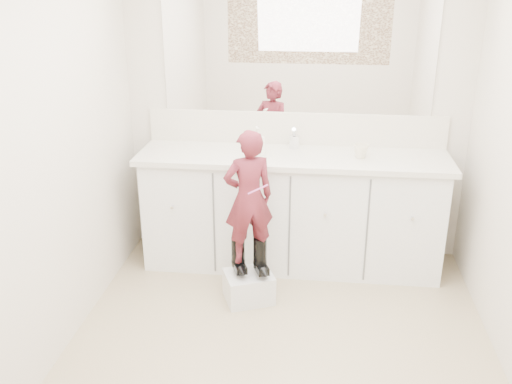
# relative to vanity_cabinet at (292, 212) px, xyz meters

# --- Properties ---
(floor) EXTENTS (3.00, 3.00, 0.00)m
(floor) POSITION_rel_vanity_cabinet_xyz_m (0.00, -1.23, -0.42)
(floor) COLOR #988963
(floor) RESTS_ON ground
(wall_back) EXTENTS (2.60, 0.00, 2.60)m
(wall_back) POSITION_rel_vanity_cabinet_xyz_m (0.00, 0.27, 0.77)
(wall_back) COLOR beige
(wall_back) RESTS_ON floor
(wall_front) EXTENTS (2.60, 0.00, 2.60)m
(wall_front) POSITION_rel_vanity_cabinet_xyz_m (0.00, -2.73, 0.77)
(wall_front) COLOR beige
(wall_front) RESTS_ON floor
(wall_left) EXTENTS (0.00, 3.00, 3.00)m
(wall_left) POSITION_rel_vanity_cabinet_xyz_m (-1.30, -1.23, 0.78)
(wall_left) COLOR beige
(wall_left) RESTS_ON floor
(vanity_cabinet) EXTENTS (2.20, 0.55, 0.85)m
(vanity_cabinet) POSITION_rel_vanity_cabinet_xyz_m (0.00, 0.00, 0.00)
(vanity_cabinet) COLOR silver
(vanity_cabinet) RESTS_ON floor
(countertop) EXTENTS (2.28, 0.58, 0.04)m
(countertop) POSITION_rel_vanity_cabinet_xyz_m (0.00, -0.01, 0.45)
(countertop) COLOR beige
(countertop) RESTS_ON vanity_cabinet
(backsplash) EXTENTS (2.28, 0.03, 0.25)m
(backsplash) POSITION_rel_vanity_cabinet_xyz_m (0.00, 0.26, 0.59)
(backsplash) COLOR beige
(backsplash) RESTS_ON countertop
(mirror) EXTENTS (2.00, 0.02, 1.00)m
(mirror) POSITION_rel_vanity_cabinet_xyz_m (0.00, 0.26, 1.22)
(mirror) COLOR white
(mirror) RESTS_ON wall_back
(dot_panel) EXTENTS (2.00, 0.01, 1.20)m
(dot_panel) POSITION_rel_vanity_cabinet_xyz_m (0.00, -2.71, 1.22)
(dot_panel) COLOR #472819
(dot_panel) RESTS_ON wall_front
(faucet) EXTENTS (0.08, 0.08, 0.10)m
(faucet) POSITION_rel_vanity_cabinet_xyz_m (0.00, 0.15, 0.52)
(faucet) COLOR silver
(faucet) RESTS_ON countertop
(cup) EXTENTS (0.12, 0.12, 0.10)m
(cup) POSITION_rel_vanity_cabinet_xyz_m (0.49, -0.03, 0.52)
(cup) COLOR beige
(cup) RESTS_ON countertop
(soap_bottle) EXTENTS (0.12, 0.12, 0.20)m
(soap_bottle) POSITION_rel_vanity_cabinet_xyz_m (-0.26, -0.03, 0.57)
(soap_bottle) COLOR white
(soap_bottle) RESTS_ON countertop
(step_stool) EXTENTS (0.39, 0.37, 0.20)m
(step_stool) POSITION_rel_vanity_cabinet_xyz_m (-0.26, -0.59, -0.32)
(step_stool) COLOR silver
(step_stool) RESTS_ON floor
(boot_left) EXTENTS (0.16, 0.20, 0.26)m
(boot_left) POSITION_rel_vanity_cabinet_xyz_m (-0.33, -0.57, -0.09)
(boot_left) COLOR black
(boot_left) RESTS_ON step_stool
(boot_right) EXTENTS (0.16, 0.20, 0.26)m
(boot_right) POSITION_rel_vanity_cabinet_xyz_m (-0.18, -0.57, -0.09)
(boot_right) COLOR black
(boot_right) RESTS_ON step_stool
(toddler) EXTENTS (0.39, 0.33, 0.92)m
(toddler) POSITION_rel_vanity_cabinet_xyz_m (-0.26, -0.57, 0.34)
(toddler) COLOR maroon
(toddler) RESTS_ON step_stool
(toothbrush) EXTENTS (0.13, 0.06, 0.06)m
(toothbrush) POSITION_rel_vanity_cabinet_xyz_m (-0.19, -0.65, 0.43)
(toothbrush) COLOR #CC4F98
(toothbrush) RESTS_ON toddler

